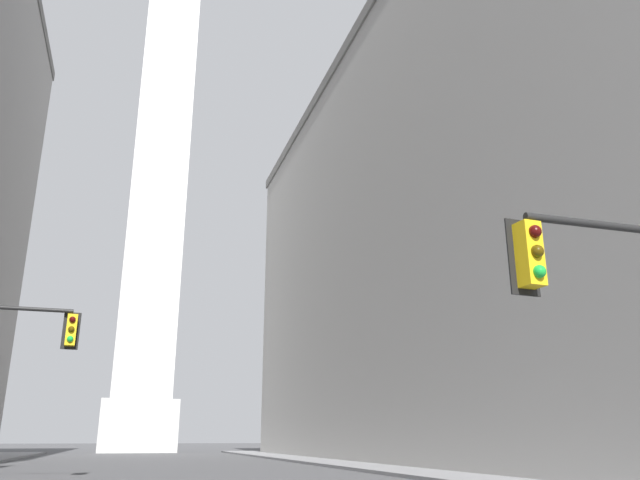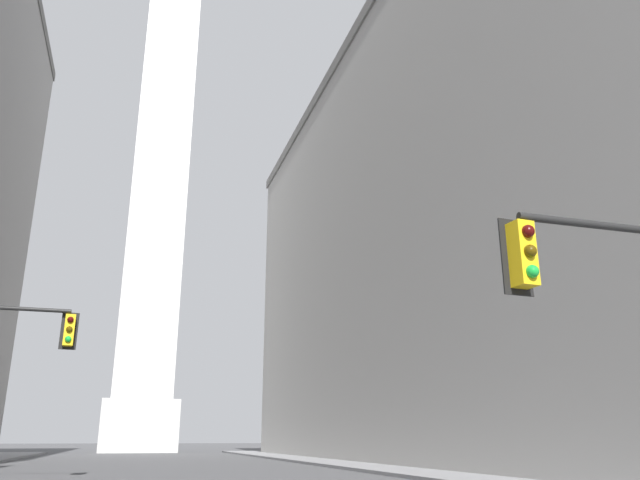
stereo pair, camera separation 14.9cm
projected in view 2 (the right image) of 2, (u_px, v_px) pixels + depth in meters
name	position (u px, v px, depth m)	size (l,w,h in m)	color
sidewalk_right	(419.00, 470.00, 27.33)	(5.00, 85.92, 0.15)	gray
building_right	(564.00, 239.00, 42.77)	(30.02, 58.53, 28.90)	#B2AFAA
obelisk	(161.00, 172.00, 75.90)	(7.87, 7.87, 67.33)	silver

